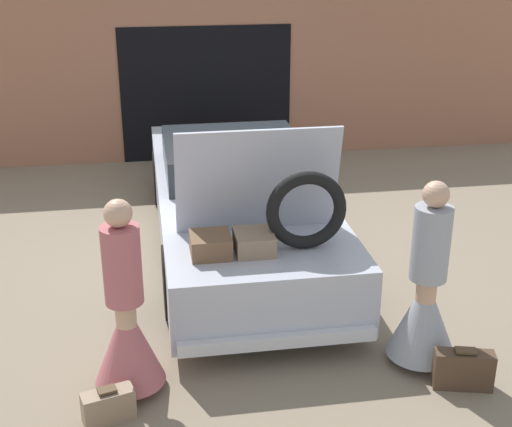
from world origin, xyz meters
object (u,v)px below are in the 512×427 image
object	(u,v)px
car	(237,201)
suitcase_beside_left_person	(108,406)
person_right	(425,301)
suitcase_beside_right_person	(463,370)
person_left	(127,325)

from	to	relation	value
car	suitcase_beside_left_person	distance (m)	3.51
person_right	car	bearing A→B (deg)	21.70
car	suitcase_beside_right_person	world-z (taller)	car
car	suitcase_beside_right_person	size ratio (longest dim) A/B	10.15
person_left	suitcase_beside_right_person	xyz separation A→B (m)	(2.81, -0.44, -0.45)
person_left	suitcase_beside_right_person	distance (m)	2.88
car	suitcase_beside_right_person	xyz separation A→B (m)	(1.51, -3.19, -0.42)
car	suitcase_beside_right_person	bearing A→B (deg)	-64.70
person_left	person_right	size ratio (longest dim) A/B	1.00
suitcase_beside_left_person	person_right	bearing A→B (deg)	8.30
suitcase_beside_left_person	suitcase_beside_right_person	size ratio (longest dim) A/B	0.85
person_left	suitcase_beside_left_person	world-z (taller)	person_left
person_left	suitcase_beside_left_person	xyz separation A→B (m)	(-0.17, -0.41, -0.48)
suitcase_beside_left_person	suitcase_beside_right_person	world-z (taller)	suitcase_beside_right_person
car	suitcase_beside_right_person	distance (m)	3.55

